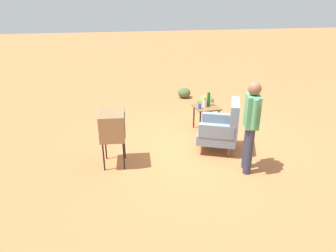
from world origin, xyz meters
TOP-DOWN VIEW (x-y plane):
  - ground_plane at (0.00, 0.00)m, footprint 60.00×60.00m
  - armchair at (0.16, 0.28)m, footprint 1.03×1.03m
  - side_table at (-0.90, 0.34)m, footprint 0.56×0.56m
  - tv_on_stand at (0.22, -1.90)m, footprint 0.65×0.52m
  - person_standing at (1.04, 0.40)m, footprint 0.54×0.33m
  - soda_can_blue at (-0.80, 0.13)m, footprint 0.07×0.07m
  - bottle_wine_green at (-0.97, 0.41)m, footprint 0.07×0.07m
  - flower_vase at (-0.90, 0.29)m, footprint 0.15×0.10m
  - shrub_mid at (-3.63, 0.63)m, footprint 0.41×0.41m
  - shrub_far at (-2.49, 0.94)m, footprint 0.49×0.49m

SIDE VIEW (x-z plane):
  - ground_plane at x=0.00m, z-range 0.00..0.00m
  - shrub_mid at x=-3.63m, z-range 0.00..0.32m
  - shrub_far at x=-2.49m, z-range 0.00..0.38m
  - armchair at x=0.16m, z-range -0.03..1.03m
  - side_table at x=-0.90m, z-range 0.21..0.81m
  - soda_can_blue at x=-0.80m, z-range 0.60..0.72m
  - flower_vase at x=-0.90m, z-range 0.62..0.88m
  - bottle_wine_green at x=-0.97m, z-range 0.60..0.92m
  - tv_on_stand at x=0.22m, z-range 0.27..1.30m
  - person_standing at x=1.04m, z-range 0.12..1.76m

